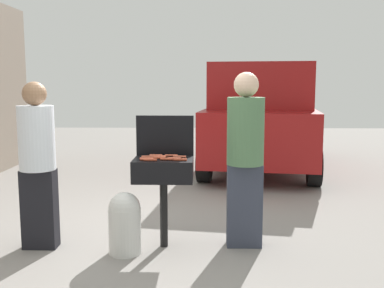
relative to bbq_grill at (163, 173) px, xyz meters
The scene contains 20 objects.
ground_plane 0.84m from the bbq_grill, 143.59° to the left, with size 24.00×24.00×0.00m, color gray.
bbq_grill is the anchor object (origin of this frame).
grill_lid_open 0.42m from the bbq_grill, 90.00° to the left, with size 0.60×0.05×0.42m, color black.
hot_dog_0 0.27m from the bbq_grill, 35.32° to the right, with size 0.03×0.03×0.13m, color #AD4228.
hot_dog_1 0.21m from the bbq_grill, 58.52° to the left, with size 0.03×0.03×0.13m, color #B74C33.
hot_dog_2 0.24m from the bbq_grill, 127.98° to the right, with size 0.03×0.03×0.13m, color #AD4228.
hot_dog_3 0.19m from the bbq_grill, 66.11° to the right, with size 0.03×0.03×0.13m, color #AD4228.
hot_dog_4 0.16m from the bbq_grill, 148.01° to the left, with size 0.03×0.03×0.13m, color #C6593D.
hot_dog_5 0.16m from the bbq_grill, 145.77° to the right, with size 0.03×0.03×0.13m, color #AD4228.
hot_dog_6 0.18m from the bbq_grill, 120.40° to the left, with size 0.03×0.03×0.13m, color #B74C33.
hot_dog_7 0.24m from the bbq_grill, 153.81° to the right, with size 0.03×0.03×0.13m, color #B74C33.
hot_dog_8 0.23m from the bbq_grill, 167.90° to the left, with size 0.03×0.03×0.13m, color #C6593D.
hot_dog_9 0.25m from the bbq_grill, 143.98° to the right, with size 0.03×0.03×0.13m, color #B74C33.
hot_dog_10 0.20m from the bbq_grill, 28.28° to the right, with size 0.03×0.03×0.13m, color #C6593D.
hot_dog_11 0.23m from the bbq_grill, 15.62° to the left, with size 0.03×0.03×0.13m, color #C6593D.
hot_dog_12 0.21m from the bbq_grill, 126.12° to the left, with size 0.03×0.03×0.13m, color #C6593D.
propane_tank 0.62m from the bbq_grill, 151.43° to the right, with size 0.32×0.32×0.62m.
person_left 1.27m from the bbq_grill, behind, with size 0.35×0.35×1.69m.
person_right 0.85m from the bbq_grill, ahead, with size 0.37×0.37×1.78m.
parked_minivan 4.64m from the bbq_grill, 70.74° to the left, with size 2.54×4.63×2.02m.
Camera 1 is at (0.66, -4.64, 1.68)m, focal length 42.03 mm.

